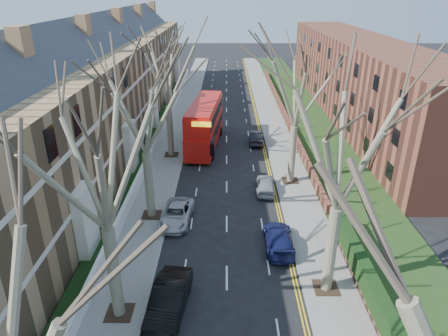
{
  "coord_description": "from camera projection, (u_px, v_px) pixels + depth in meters",
  "views": [
    {
      "loc": [
        -0.07,
        -10.08,
        15.89
      ],
      "look_at": [
        -0.22,
        18.93,
        2.73
      ],
      "focal_mm": 32.0,
      "sensor_mm": 36.0,
      "label": 1
    }
  ],
  "objects": [
    {
      "name": "car_right_far",
      "position": [
        257.0,
        137.0,
        44.4
      ],
      "size": [
        1.81,
        4.3,
        1.38
      ],
      "primitive_type": "imported",
      "rotation": [
        0.0,
        0.0,
        3.06
      ],
      "color": "black",
      "rests_on": "ground"
    },
    {
      "name": "tree_left_dist",
      "position": [
        166.0,
        62.0,
        37.33
      ],
      "size": [
        10.5,
        10.5,
        14.71
      ],
      "color": "#67604A",
      "rests_on": "ground"
    },
    {
      "name": "pavement_left",
      "position": [
        180.0,
        122.0,
        51.27
      ],
      "size": [
        3.0,
        102.0,
        0.12
      ],
      "primitive_type": "cube",
      "color": "slate",
      "rests_on": "ground"
    },
    {
      "name": "double_decker_bus",
      "position": [
        205.0,
        126.0,
        42.87
      ],
      "size": [
        3.69,
        11.64,
        4.77
      ],
      "rotation": [
        0.0,
        0.0,
        3.05
      ],
      "color": "#B5120C",
      "rests_on": "ground"
    },
    {
      "name": "tree_right_mid",
      "position": [
        346.0,
        133.0,
        19.06
      ],
      "size": [
        10.5,
        10.5,
        14.71
      ],
      "color": "#67604A",
      "rests_on": "ground"
    },
    {
      "name": "tree_left_mid",
      "position": [
        96.0,
        148.0,
        17.29
      ],
      "size": [
        10.5,
        10.5,
        14.71
      ],
      "color": "#67604A",
      "rests_on": "ground"
    },
    {
      "name": "terrace_left",
      "position": [
        97.0,
        96.0,
        41.76
      ],
      "size": [
        9.7,
        78.0,
        13.6
      ],
      "color": "olive",
      "rests_on": "ground"
    },
    {
      "name": "car_left_far",
      "position": [
        177.0,
        214.0,
        29.44
      ],
      "size": [
        2.51,
        4.75,
        1.27
      ],
      "primitive_type": "imported",
      "rotation": [
        0.0,
        0.0,
        -0.09
      ],
      "color": "#ADAEB3",
      "rests_on": "ground"
    },
    {
      "name": "grass_verge_right",
      "position": [
        308.0,
        122.0,
        51.15
      ],
      "size": [
        6.0,
        102.0,
        0.06
      ],
      "color": "#1C3B15",
      "rests_on": "ground"
    },
    {
      "name": "tree_left_far",
      "position": [
        141.0,
        97.0,
        26.53
      ],
      "size": [
        10.15,
        10.15,
        14.22
      ],
      "color": "#67604A",
      "rests_on": "ground"
    },
    {
      "name": "flats_right",
      "position": [
        358.0,
        78.0,
        52.77
      ],
      "size": [
        13.97,
        54.0,
        10.0
      ],
      "color": "brown",
      "rests_on": "ground"
    },
    {
      "name": "pavement_right",
      "position": [
        273.0,
        123.0,
        51.21
      ],
      "size": [
        3.0,
        102.0,
        0.12
      ],
      "primitive_type": "cube",
      "color": "slate",
      "rests_on": "ground"
    },
    {
      "name": "car_left_mid",
      "position": [
        169.0,
        299.0,
        21.17
      ],
      "size": [
        2.22,
        4.98,
        1.59
      ],
      "primitive_type": "imported",
      "rotation": [
        0.0,
        0.0,
        -0.11
      ],
      "color": "black",
      "rests_on": "ground"
    },
    {
      "name": "front_wall_left",
      "position": [
        157.0,
        140.0,
        43.76
      ],
      "size": [
        0.3,
        78.0,
        1.0
      ],
      "color": "white",
      "rests_on": "ground"
    },
    {
      "name": "car_right_mid",
      "position": [
        265.0,
        184.0,
        33.83
      ],
      "size": [
        1.81,
        3.95,
        1.31
      ],
      "primitive_type": "imported",
      "rotation": [
        0.0,
        0.0,
        3.07
      ],
      "color": "#969A9F",
      "rests_on": "ground"
    },
    {
      "name": "tree_right_far",
      "position": [
        298.0,
        78.0,
        31.94
      ],
      "size": [
        10.15,
        10.15,
        14.22
      ],
      "color": "#67604A",
      "rests_on": "ground"
    },
    {
      "name": "car_right_near",
      "position": [
        279.0,
        239.0,
        26.52
      ],
      "size": [
        1.91,
        4.55,
        1.31
      ],
      "primitive_type": "imported",
      "rotation": [
        0.0,
        0.0,
        3.13
      ],
      "color": "#161B4F",
      "rests_on": "ground"
    }
  ]
}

